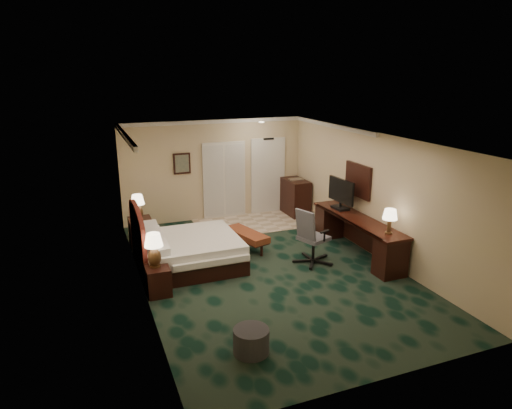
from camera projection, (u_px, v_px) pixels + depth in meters
name	position (u px, v px, depth m)	size (l,w,h in m)	color
floor	(268.00, 270.00, 9.39)	(5.00, 7.50, 0.00)	black
ceiling	(269.00, 139.00, 8.62)	(5.00, 7.50, 0.00)	white
wall_back	(215.00, 170.00, 12.35)	(5.00, 0.00, 2.70)	beige
wall_front	(385.00, 289.00, 5.65)	(5.00, 0.00, 2.70)	beige
wall_left	(139.00, 222.00, 8.13)	(0.00, 7.50, 2.70)	beige
wall_right	(375.00, 195.00, 9.87)	(0.00, 7.50, 2.70)	beige
crown_molding	(269.00, 142.00, 8.63)	(5.00, 7.50, 0.10)	silver
tile_patch	(257.00, 222.00, 12.29)	(3.20, 1.70, 0.01)	tan
headboard	(138.00, 237.00, 9.23)	(0.12, 2.00, 1.40)	#4B1910
entry_door	(268.00, 176.00, 12.95)	(1.02, 0.06, 2.18)	silver
closet_doors	(224.00, 180.00, 12.49)	(1.20, 0.06, 2.10)	#B5B4AE
wall_art	(182.00, 163.00, 11.93)	(0.45, 0.06, 0.55)	#475A53
wall_mirror	(358.00, 180.00, 10.34)	(0.05, 0.95, 0.75)	white
bed	(191.00, 252.00, 9.51)	(1.97, 1.82, 0.62)	white
nightstand_near	(158.00, 281.00, 8.32)	(0.42, 0.48, 0.53)	black
nightstand_far	(141.00, 232.00, 10.64)	(0.51, 0.59, 0.64)	black
lamp_near	(154.00, 250.00, 8.19)	(0.34, 0.34, 0.64)	black
lamp_far	(138.00, 207.00, 10.43)	(0.31, 0.31, 0.59)	black
bed_bench	(247.00, 240.00, 10.44)	(0.43, 1.23, 0.42)	brown
ottoman	(251.00, 341.00, 6.60)	(0.53, 0.53, 0.38)	#333334
desk	(357.00, 236.00, 10.09)	(0.62, 2.90, 0.84)	black
tv	(341.00, 194.00, 10.55)	(0.08, 0.92, 0.72)	black
desk_lamp	(390.00, 221.00, 8.98)	(0.29, 0.29, 0.51)	black
desk_chair	(314.00, 236.00, 9.58)	(0.71, 0.67, 1.22)	#4E4E4E
minibar	(296.00, 197.00, 12.86)	(0.53, 0.95, 1.01)	black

